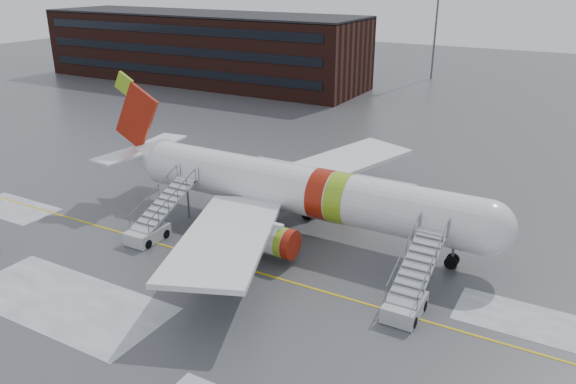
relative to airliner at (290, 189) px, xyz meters
The scene contains 7 objects.
ground 7.27m from the airliner, 99.48° to the right, with size 260.00×260.00×0.00m, color #494C4F.
airliner is the anchor object (origin of this frame).
airstair_fwd 13.82m from the airliner, 28.68° to the right, with size 2.05×7.70×3.48m.
airstair_aft 10.91m from the airliner, 142.16° to the right, with size 2.05×7.70×3.48m.
pushback_tug 7.08m from the airliner, 129.30° to the right, with size 2.86×2.21×1.59m.
terminal_building 67.05m from the airliner, 133.43° to the left, with size 62.00×16.11×12.30m.
light_mast_far_n 72.99m from the airliner, 97.20° to the left, with size 1.20×1.20×24.25m.
Camera 1 is at (20.99, -29.42, 19.32)m, focal length 35.00 mm.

